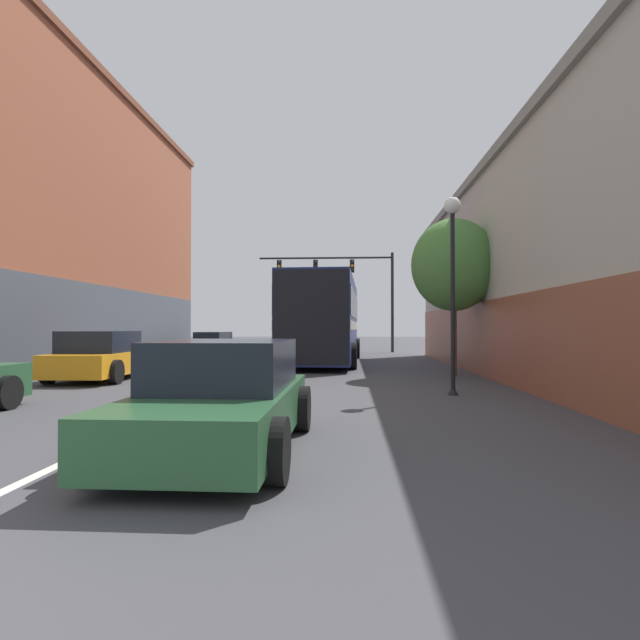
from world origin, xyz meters
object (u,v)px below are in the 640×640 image
parked_car_left_near (102,357)px  parked_car_left_mid (214,344)px  hatchback_foreground (223,398)px  street_tree_near (454,265)px  bus (324,317)px  traffic_signal_gantry (346,278)px  street_lamp (453,264)px

parked_car_left_near → parked_car_left_mid: 13.52m
hatchback_foreground → street_tree_near: (4.95, 9.89, 2.88)m
bus → street_tree_near: (4.41, -5.48, 1.55)m
bus → parked_car_left_mid: 9.19m
traffic_signal_gantry → street_tree_near: (3.49, -14.97, -1.10)m
hatchback_foreground → street_lamp: size_ratio=0.91×
parked_car_left_near → traffic_signal_gantry: 18.61m
parked_car_left_mid → street_lamp: (10.00, -16.34, 2.39)m
parked_car_left_mid → hatchback_foreground: bearing=-160.5°
street_tree_near → hatchback_foreground: bearing=-116.6°
bus → traffic_signal_gantry: (0.92, 9.49, 2.65)m
traffic_signal_gantry → street_tree_near: size_ratio=1.67×
bus → hatchback_foreground: size_ratio=2.55×
parked_car_left_near → street_lamp: street_lamp is taller
parked_car_left_near → hatchback_foreground: bearing=-147.2°
hatchback_foreground → traffic_signal_gantry: bearing=-3.0°
hatchback_foreground → street_tree_near: bearing=-26.2°
hatchback_foreground → street_lamp: 7.04m
parked_car_left_mid → bus: bearing=-129.8°
parked_car_left_near → street_tree_near: 11.16m
parked_car_left_near → parked_car_left_mid: size_ratio=0.89×
street_lamp → street_tree_near: bearing=77.9°
street_tree_near → traffic_signal_gantry: bearing=103.1°
hatchback_foreground → parked_car_left_near: parked_car_left_near is taller
hatchback_foreground → parked_car_left_near: (-5.70, 8.13, 0.03)m
bus → hatchback_foreground: (-0.54, -15.37, -1.33)m
street_lamp → traffic_signal_gantry: bearing=97.3°
parked_car_left_near → street_tree_near: bearing=-82.9°
parked_car_left_mid → street_lamp: street_lamp is taller
hatchback_foreground → street_tree_near: size_ratio=0.82×
traffic_signal_gantry → parked_car_left_mid: bearing=-156.8°
hatchback_foreground → street_tree_near: 11.43m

